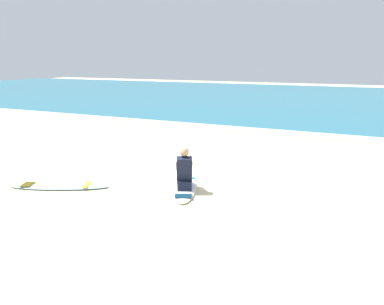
# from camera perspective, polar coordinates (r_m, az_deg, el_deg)

# --- Properties ---
(ground_plane) EXTENTS (80.00, 80.00, 0.00)m
(ground_plane) POSITION_cam_1_polar(r_m,az_deg,el_deg) (9.52, -4.17, -4.04)
(ground_plane) COLOR beige
(sea) EXTENTS (80.00, 28.00, 0.10)m
(sea) POSITION_cam_1_polar(r_m,az_deg,el_deg) (29.09, 16.28, 7.65)
(sea) COLOR teal
(sea) RESTS_ON ground
(breaking_foam) EXTENTS (80.00, 0.90, 0.11)m
(breaking_foam) POSITION_cam_1_polar(r_m,az_deg,el_deg) (15.82, 8.30, 3.28)
(breaking_foam) COLOR white
(breaking_foam) RESTS_ON ground
(surfboard_main) EXTENTS (1.30, 2.14, 0.08)m
(surfboard_main) POSITION_cam_1_polar(r_m,az_deg,el_deg) (8.84, -1.04, -5.19)
(surfboard_main) COLOR white
(surfboard_main) RESTS_ON ground
(surfer_seated) EXTENTS (0.61, 0.77, 0.95)m
(surfer_seated) POSITION_cam_1_polar(r_m,az_deg,el_deg) (8.61, -1.15, -2.92)
(surfer_seated) COLOR black
(surfer_seated) RESTS_ON surfboard_main
(surfboard_spare_near) EXTENTS (2.34, 1.42, 0.08)m
(surfboard_spare_near) POSITION_cam_1_polar(r_m,az_deg,el_deg) (9.44, -19.18, -4.74)
(surfboard_spare_near) COLOR #9ED1E5
(surfboard_spare_near) RESTS_ON ground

